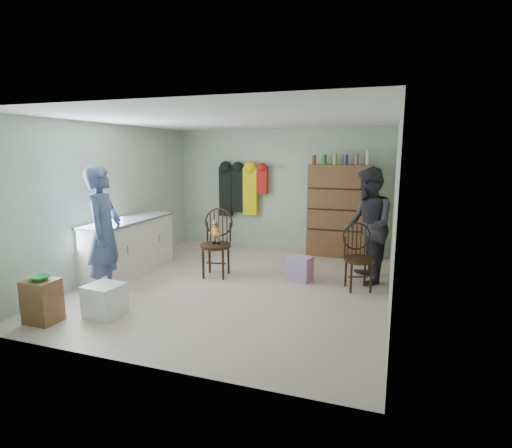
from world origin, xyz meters
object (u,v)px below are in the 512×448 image
(chair_front, at_px, (217,239))
(chair_far, at_px, (358,254))
(dresser, at_px, (339,211))
(counter, at_px, (129,246))

(chair_front, distance_m, chair_far, 2.28)
(chair_front, xyz_separation_m, dresser, (1.75, 1.92, 0.28))
(counter, xyz_separation_m, dresser, (3.20, 2.30, 0.44))
(counter, xyz_separation_m, chair_front, (1.45, 0.37, 0.16))
(counter, height_order, dresser, dresser)
(chair_far, relative_size, dresser, 0.48)
(counter, height_order, chair_front, chair_front)
(counter, xyz_separation_m, chair_far, (3.73, 0.47, 0.06))
(counter, bearing_deg, chair_front, 14.48)
(chair_front, bearing_deg, counter, -173.52)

